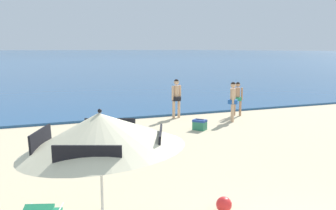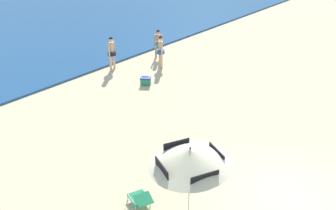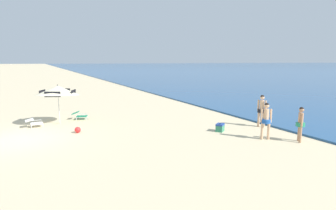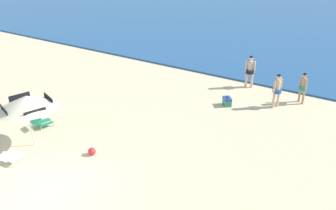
# 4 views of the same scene
# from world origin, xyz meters

# --- Properties ---
(ground_plane) EXTENTS (800.00, 800.00, 0.00)m
(ground_plane) POSITION_xyz_m (0.00, 0.00, 0.00)
(ground_plane) COLOR beige
(beach_umbrella_striped_main) EXTENTS (3.27, 3.25, 2.30)m
(beach_umbrella_striped_main) POSITION_xyz_m (-2.62, 1.87, 1.93)
(beach_umbrella_striped_main) COLOR silver
(beach_umbrella_striped_main) RESTS_ON ground
(lounge_chair_under_umbrella) EXTENTS (0.79, 0.99, 0.51)m
(lounge_chair_under_umbrella) POSITION_xyz_m (-3.42, 3.08, 0.28)
(lounge_chair_under_umbrella) COLOR #1E7F56
(lounge_chair_under_umbrella) RESTS_ON ground
(person_standing_near_shore) EXTENTS (0.51, 0.43, 1.76)m
(person_standing_near_shore) POSITION_xyz_m (2.87, 11.76, 1.02)
(person_standing_near_shore) COLOR #D8A87F
(person_standing_near_shore) RESTS_ON ground
(person_standing_beside) EXTENTS (0.42, 0.46, 1.70)m
(person_standing_beside) POSITION_xyz_m (4.80, 10.13, 0.98)
(person_standing_beside) COLOR #D8A87F
(person_standing_beside) RESTS_ON ground
(person_wading_in) EXTENTS (0.39, 0.39, 1.58)m
(person_wading_in) POSITION_xyz_m (5.75, 11.22, 0.91)
(person_wading_in) COLOR tan
(person_wading_in) RESTS_ON ground
(cooler_box) EXTENTS (0.58, 0.61, 0.43)m
(cooler_box) POSITION_xyz_m (2.72, 9.14, 0.20)
(cooler_box) COLOR #2D7F5B
(cooler_box) RESTS_ON ground
(beach_ball) EXTENTS (0.30, 0.30, 0.30)m
(beach_ball) POSITION_xyz_m (-0.15, 2.52, 0.15)
(beach_ball) COLOR red
(beach_ball) RESTS_ON ground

